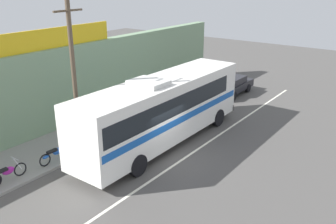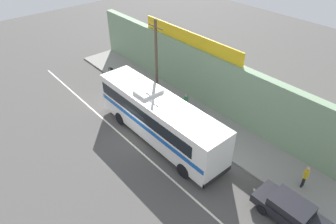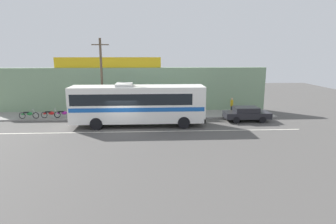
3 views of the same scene
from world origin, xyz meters
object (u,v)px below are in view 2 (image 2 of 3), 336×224
(motorcycle_purple, at_px, (126,78))
(parked_car, at_px, (291,211))
(utility_pole, at_px, (156,64))
(intercity_bus, at_px, (158,116))
(motorcycle_blue, at_px, (148,94))
(pedestrian_by_curb, at_px, (306,175))
(motorcycle_orange, at_px, (113,71))
(motorcycle_black, at_px, (133,83))
(pedestrian_near_shop, at_px, (186,102))

(motorcycle_purple, bearing_deg, parked_car, -5.11)
(parked_car, xyz_separation_m, utility_pole, (-13.68, 1.52, 3.32))
(intercity_bus, height_order, motorcycle_blue, intercity_bus)
(motorcycle_blue, relative_size, pedestrian_by_curb, 1.17)
(intercity_bus, height_order, parked_car, intercity_bus)
(parked_car, distance_m, motorcycle_blue, 15.21)
(motorcycle_purple, height_order, motorcycle_orange, same)
(motorcycle_black, distance_m, pedestrian_near_shop, 6.34)
(motorcycle_orange, bearing_deg, motorcycle_purple, 4.73)
(intercity_bus, height_order, motorcycle_orange, intercity_bus)
(parked_car, xyz_separation_m, motorcycle_purple, (-18.84, 1.68, -0.17))
(motorcycle_purple, bearing_deg, intercity_bus, -18.10)
(motorcycle_black, bearing_deg, intercity_bus, -21.32)
(parked_car, xyz_separation_m, motorcycle_black, (-17.61, 1.75, -0.17))
(pedestrian_by_curb, bearing_deg, motorcycle_orange, -176.80)
(motorcycle_blue, xyz_separation_m, motorcycle_black, (-2.48, 0.16, 0.00))
(motorcycle_blue, bearing_deg, motorcycle_black, 176.33)
(parked_car, bearing_deg, pedestrian_by_curb, 104.65)
(pedestrian_by_curb, bearing_deg, utility_pole, -175.07)
(motorcycle_purple, height_order, motorcycle_black, same)
(motorcycle_blue, bearing_deg, utility_pole, -2.61)
(utility_pole, xyz_separation_m, motorcycle_orange, (-7.15, -0.00, -3.49))
(utility_pole, relative_size, pedestrian_by_curb, 4.50)
(parked_car, distance_m, utility_pole, 14.16)
(parked_car, bearing_deg, motorcycle_purple, 174.89)
(motorcycle_orange, xyz_separation_m, pedestrian_by_curb, (20.14, 1.13, 0.55))
(intercity_bus, distance_m, motorcycle_black, 8.04)
(intercity_bus, height_order, utility_pole, utility_pole)
(motorcycle_blue, bearing_deg, parked_car, -6.00)
(pedestrian_near_shop, bearing_deg, pedestrian_by_curb, -0.37)
(parked_car, relative_size, pedestrian_near_shop, 2.53)
(intercity_bus, relative_size, motorcycle_purple, 6.21)
(motorcycle_orange, bearing_deg, pedestrian_near_shop, 7.19)
(motorcycle_purple, distance_m, motorcycle_black, 1.23)
(intercity_bus, distance_m, utility_pole, 4.77)
(intercity_bus, bearing_deg, pedestrian_near_shop, 106.16)
(pedestrian_near_shop, bearing_deg, utility_pole, -152.88)
(pedestrian_near_shop, bearing_deg, motorcycle_purple, -172.16)
(utility_pole, bearing_deg, motorcycle_orange, -179.96)
(motorcycle_purple, bearing_deg, pedestrian_near_shop, 7.84)
(motorcycle_blue, relative_size, motorcycle_orange, 1.03)
(utility_pole, bearing_deg, motorcycle_blue, 177.39)
(intercity_bus, height_order, motorcycle_black, intercity_bus)
(intercity_bus, bearing_deg, motorcycle_orange, 165.99)
(motorcycle_blue, bearing_deg, motorcycle_orange, -179.29)
(motorcycle_purple, bearing_deg, utility_pole, -1.78)
(parked_car, relative_size, pedestrian_by_curb, 2.52)
(motorcycle_purple, relative_size, pedestrian_by_curb, 1.11)
(utility_pole, xyz_separation_m, pedestrian_near_shop, (2.32, 1.19, -2.94))
(motorcycle_black, bearing_deg, utility_pole, -3.28)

